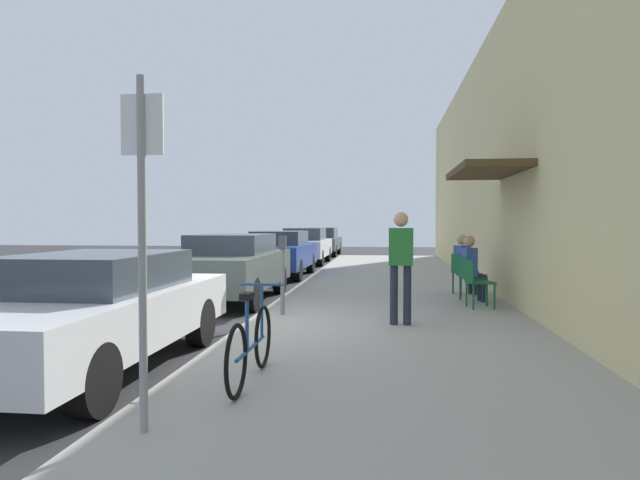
{
  "coord_description": "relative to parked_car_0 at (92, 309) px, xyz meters",
  "views": [
    {
      "loc": [
        2.16,
        -8.23,
        1.65
      ],
      "look_at": [
        0.51,
        5.65,
        1.22
      ],
      "focal_mm": 30.9,
      "sensor_mm": 36.0,
      "label": 1
    }
  ],
  "objects": [
    {
      "name": "building_facade",
      "position": [
        5.75,
        4.46,
        2.32
      ],
      "size": [
        1.4,
        32.0,
        6.03
      ],
      "color": "beige",
      "rests_on": "ground_plane"
    },
    {
      "name": "parked_car_0",
      "position": [
        0.0,
        0.0,
        0.0
      ],
      "size": [
        1.8,
        4.4,
        1.31
      ],
      "color": "silver",
      "rests_on": "ground_plane"
    },
    {
      "name": "parked_car_2",
      "position": [
        0.0,
        10.93,
        0.04
      ],
      "size": [
        1.8,
        4.4,
        1.4
      ],
      "color": "navy",
      "rests_on": "ground_plane"
    },
    {
      "name": "street_sign",
      "position": [
        1.5,
        -1.95,
        0.95
      ],
      "size": [
        0.32,
        0.06,
        2.6
      ],
      "color": "gray",
      "rests_on": "sidewalk_slab"
    },
    {
      "name": "cafe_chair_0",
      "position": [
        4.88,
        4.36,
        -0.07
      ],
      "size": [
        0.51,
        0.51,
        0.87
      ],
      "color": "#14592D",
      "rests_on": "sidewalk_slab"
    },
    {
      "name": "cafe_chair_1",
      "position": [
        4.88,
        5.21,
        -0.07
      ],
      "size": [
        0.51,
        0.51,
        0.87
      ],
      "color": "#14592D",
      "rests_on": "sidewalk_slab"
    },
    {
      "name": "pedestrian_standing",
      "position": [
        3.49,
        2.56,
        0.43
      ],
      "size": [
        0.36,
        0.22,
        1.7
      ],
      "color": "#232838",
      "rests_on": "sidewalk_slab"
    },
    {
      "name": "cafe_chair_2",
      "position": [
        4.89,
        6.26,
        -0.07
      ],
      "size": [
        0.56,
        0.56,
        0.87
      ],
      "color": "#14592D",
      "rests_on": "sidewalk_slab"
    },
    {
      "name": "seated_patron_2",
      "position": [
        4.94,
        6.28,
        0.12
      ],
      "size": [
        0.51,
        0.46,
        1.29
      ],
      "color": "#232838",
      "rests_on": "sidewalk_slab"
    },
    {
      "name": "seated_patron_1",
      "position": [
        4.94,
        5.22,
        0.12
      ],
      "size": [
        0.48,
        0.42,
        1.29
      ],
      "color": "#232838",
      "rests_on": "sidewalk_slab"
    },
    {
      "name": "parking_meter",
      "position": [
        1.55,
        3.26,
        0.19
      ],
      "size": [
        0.12,
        0.1,
        1.32
      ],
      "color": "slate",
      "rests_on": "sidewalk_slab"
    },
    {
      "name": "ground_plane",
      "position": [
        1.1,
        2.46,
        -0.69
      ],
      "size": [
        60.0,
        60.0,
        0.0
      ],
      "primitive_type": "plane",
      "color": "#2D2D30"
    },
    {
      "name": "parked_car_3",
      "position": [
        -0.0,
        16.39,
        0.05
      ],
      "size": [
        1.8,
        4.4,
        1.45
      ],
      "color": "silver",
      "rests_on": "ground_plane"
    },
    {
      "name": "parked_car_4",
      "position": [
        -0.0,
        22.11,
        0.04
      ],
      "size": [
        1.8,
        4.4,
        1.42
      ],
      "color": "#47514C",
      "rests_on": "ground_plane"
    },
    {
      "name": "sidewalk_slab",
      "position": [
        3.35,
        4.46,
        -0.63
      ],
      "size": [
        4.5,
        32.0,
        0.12
      ],
      "primitive_type": "cube",
      "color": "#9E9B93",
      "rests_on": "ground_plane"
    },
    {
      "name": "parked_car_1",
      "position": [
        -0.0,
        5.57,
        0.05
      ],
      "size": [
        1.8,
        4.4,
        1.41
      ],
      "color": "#47514C",
      "rests_on": "ground_plane"
    },
    {
      "name": "bicycle_0",
      "position": [
        1.97,
        -0.61,
        -0.22
      ],
      "size": [
        0.46,
        1.71,
        0.9
      ],
      "color": "black",
      "rests_on": "sidewalk_slab"
    }
  ]
}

